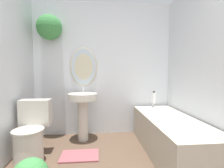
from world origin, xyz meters
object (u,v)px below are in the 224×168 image
(toilet, at_px, (31,134))
(bathtub, at_px, (170,135))
(pedestal_sink, at_px, (83,107))
(shampoo_bottle, at_px, (154,98))

(toilet, bearing_deg, bathtub, -0.71)
(pedestal_sink, distance_m, shampoo_bottle, 1.26)
(bathtub, xyz_separation_m, shampoo_bottle, (0.00, 0.69, 0.42))
(toilet, xyz_separation_m, shampoo_bottle, (1.87, 0.66, 0.35))
(toilet, relative_size, pedestal_sink, 0.86)
(pedestal_sink, bearing_deg, toilet, -137.49)
(pedestal_sink, xyz_separation_m, bathtub, (1.25, -0.59, -0.29))
(pedestal_sink, bearing_deg, shampoo_bottle, 4.46)
(toilet, bearing_deg, pedestal_sink, 42.51)
(toilet, height_order, bathtub, toilet)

